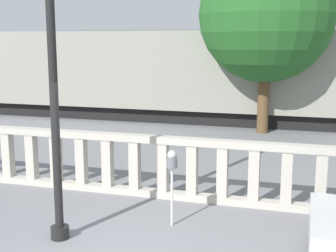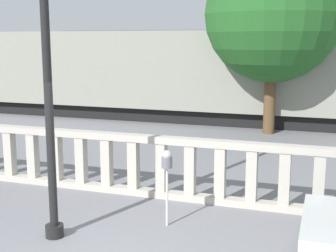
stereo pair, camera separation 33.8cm
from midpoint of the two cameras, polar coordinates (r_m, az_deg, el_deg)
name	(u,v)px [view 2 (the right image)]	position (r m, az deg, el deg)	size (l,w,h in m)	color
balustrade	(176,168)	(9.28, 1.98, -5.20)	(15.69, 0.24, 1.26)	#BCB5A8
parking_meter	(167,165)	(7.84, 1.11, -4.76)	(0.18, 0.18, 1.32)	silver
train_near	(215,74)	(18.38, 6.27, 6.29)	(24.25, 2.96, 4.08)	black
train_far	(185,55)	(35.02, 2.35, 8.59)	(18.54, 2.73, 4.47)	black
tree_left	(273,15)	(16.10, 13.28, 13.07)	(4.46, 4.46, 6.19)	brown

